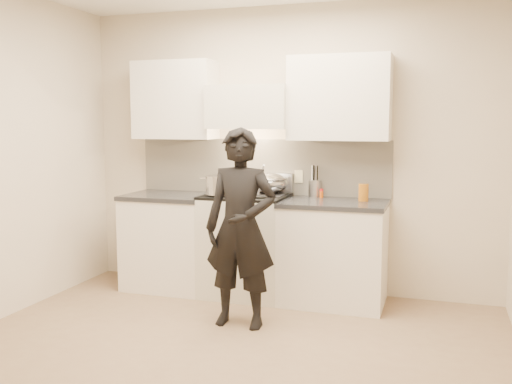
% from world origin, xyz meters
% --- Properties ---
extents(ground_plane, '(4.00, 4.00, 0.00)m').
position_xyz_m(ground_plane, '(0.00, 0.00, 0.00)').
color(ground_plane, '#856C4F').
extents(room_shell, '(4.04, 3.54, 2.70)m').
position_xyz_m(room_shell, '(-0.06, 0.37, 1.60)').
color(room_shell, beige).
rests_on(room_shell, ground).
extents(stove, '(0.76, 0.65, 0.96)m').
position_xyz_m(stove, '(-0.30, 1.42, 0.47)').
color(stove, beige).
rests_on(stove, ground).
extents(counter_right, '(0.92, 0.67, 0.92)m').
position_xyz_m(counter_right, '(0.53, 1.43, 0.46)').
color(counter_right, silver).
rests_on(counter_right, ground).
extents(counter_left, '(0.82, 0.67, 0.92)m').
position_xyz_m(counter_left, '(-1.08, 1.43, 0.46)').
color(counter_left, silver).
rests_on(counter_left, ground).
extents(wok, '(0.35, 0.42, 0.28)m').
position_xyz_m(wok, '(-0.10, 1.53, 1.05)').
color(wok, '#ACACAE').
rests_on(wok, stove).
extents(stock_pot, '(0.36, 0.32, 0.17)m').
position_xyz_m(stock_pot, '(-0.50, 1.28, 1.04)').
color(stock_pot, '#ACACAE').
rests_on(stock_pot, stove).
extents(utensil_crock, '(0.11, 0.11, 0.29)m').
position_xyz_m(utensil_crock, '(0.30, 1.67, 1.01)').
color(utensil_crock, '#AAAAAE').
rests_on(utensil_crock, counter_right).
extents(spice_jar, '(0.04, 0.04, 0.08)m').
position_xyz_m(spice_jar, '(0.37, 1.62, 0.96)').
color(spice_jar, '#C64E0A').
rests_on(spice_jar, counter_right).
extents(oil_glass, '(0.09, 0.09, 0.15)m').
position_xyz_m(oil_glass, '(0.77, 1.51, 1.00)').
color(oil_glass, '#A35B12').
rests_on(oil_glass, counter_right).
extents(person, '(0.58, 0.39, 1.57)m').
position_xyz_m(person, '(-0.07, 0.62, 0.79)').
color(person, black).
rests_on(person, ground).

